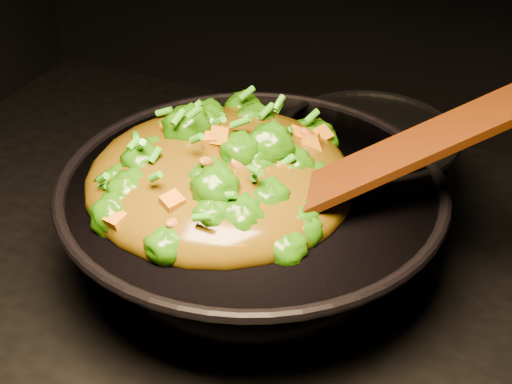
% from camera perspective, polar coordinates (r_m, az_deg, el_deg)
% --- Properties ---
extents(wok, '(0.49, 0.49, 0.11)m').
position_cam_1_polar(wok, '(0.82, -0.30, -2.59)').
color(wok, black).
rests_on(wok, stovetop).
extents(stir_fry, '(0.32, 0.32, 0.09)m').
position_cam_1_polar(stir_fry, '(0.77, -2.72, 3.44)').
color(stir_fry, '#215A06').
rests_on(stir_fry, wok).
extents(spatula, '(0.28, 0.22, 0.13)m').
position_cam_1_polar(spatula, '(0.73, 9.03, 2.09)').
color(spatula, '#381507').
rests_on(spatula, wok).
extents(back_pot, '(0.20, 0.20, 0.11)m').
position_cam_1_polar(back_pot, '(0.92, 8.00, 1.49)').
color(back_pot, black).
rests_on(back_pot, stovetop).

